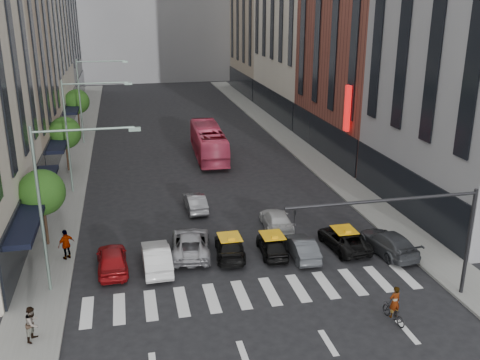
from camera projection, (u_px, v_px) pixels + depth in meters
ground at (267, 307)px, 27.42m from camera, size 160.00×160.00×0.00m
sidewalk_left at (75, 159)px, 52.82m from camera, size 3.00×96.00×0.15m
sidewalk_right at (297, 146)px, 57.49m from camera, size 3.00×96.00×0.15m
building_left_d at (44, 0)px, 79.32m from camera, size 8.00×18.00×30.00m
building_right_b at (366, 21)px, 51.70m from camera, size 8.00×18.00×26.00m
building_right_d at (265, 6)px, 86.55m from camera, size 8.00×18.00×28.00m
tree_near at (42, 192)px, 33.11m from camera, size 2.88×2.88×4.95m
tree_mid at (65, 133)px, 47.92m from camera, size 2.88×2.88×4.95m
tree_far at (77, 102)px, 62.72m from camera, size 2.88×2.88×4.95m
streetlamp_near at (58, 188)px, 27.19m from camera, size 5.38×0.25×9.00m
streetlamp_mid at (78, 122)px, 42.00m from camera, size 5.38×0.25×9.00m
streetlamp_far at (88, 90)px, 56.81m from camera, size 5.38×0.25×9.00m
traffic_signal at (422, 222)px, 26.63m from camera, size 10.10×0.20×6.00m
liberty_sign at (347, 108)px, 46.57m from camera, size 0.30×0.70×4.00m
car_red at (112, 259)px, 30.93m from camera, size 1.91×4.34×1.45m
car_white_front at (156, 257)px, 31.17m from camera, size 1.65×4.51×1.47m
car_silver at (191, 243)px, 33.02m from camera, size 2.94×5.34×1.42m
taxi_left at (230, 247)px, 32.76m from camera, size 2.27×4.48×1.25m
taxi_center at (272, 245)px, 32.94m from camera, size 1.72×3.83×1.28m
car_grey_mid at (302, 247)px, 32.62m from camera, size 1.48×3.92×1.28m
taxi_right at (344, 239)px, 33.80m from camera, size 2.45×4.63×1.24m
car_grey_curb at (388, 242)px, 33.15m from camera, size 2.54×4.99×1.39m
car_row2_left at (195, 202)px, 39.90m from camera, size 1.49×3.95×1.29m
car_row2_right at (277, 220)px, 36.63m from camera, size 2.18×4.63×1.31m
bus at (208, 142)px, 53.13m from camera, size 3.07×11.33×3.13m
motorcycle at (393, 313)px, 26.10m from camera, size 0.86×1.80×0.91m
rider at (396, 290)px, 25.69m from camera, size 0.66×0.48×1.66m
pedestrian_near at (33, 323)px, 24.32m from camera, size 0.89×1.00×1.70m
pedestrian_far at (66, 244)px, 31.99m from camera, size 1.15×1.04×1.88m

